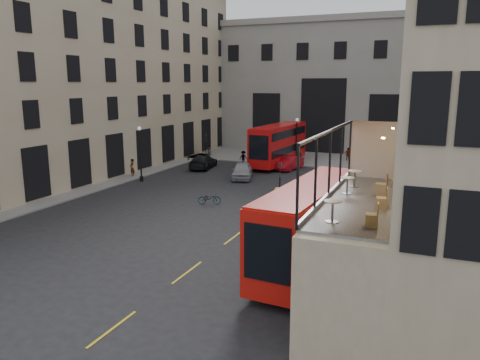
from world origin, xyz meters
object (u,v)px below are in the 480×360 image
at_px(cafe_chair_c, 382,189).
at_px(cafe_chair_d, 396,184).
at_px(cafe_table_near, 333,208).
at_px(pedestrian_b, 243,158).
at_px(cafe_chair_b, 382,202).
at_px(street_lamp_b, 296,143).
at_px(cafe_table_far, 355,176).
at_px(cafe_table_mid, 347,183).
at_px(pedestrian_e, 132,168).
at_px(car_b, 289,163).
at_px(cyclist, 278,200).
at_px(car_a, 242,171).
at_px(bus_far, 279,143).
at_px(pedestrian_d, 374,158).
at_px(cafe_chair_a, 372,219).
at_px(pedestrian_c, 348,154).
at_px(traffic_light_far, 206,145).
at_px(pedestrian_a, 209,153).
at_px(bicycle, 209,198).
at_px(traffic_light_near, 280,182).
at_px(car_c, 203,162).
at_px(street_lamp_a, 141,157).
at_px(bus_near, 310,222).

bearing_deg(cafe_chair_c, cafe_chair_d, 72.47).
relative_size(cafe_table_near, cafe_chair_d, 1.03).
xyz_separation_m(pedestrian_b, cafe_chair_b, (18.85, -32.00, 4.06)).
distance_m(street_lamp_b, cafe_table_far, 33.75).
bearing_deg(cafe_table_mid, pedestrian_e, 143.16).
distance_m(car_b, cyclist, 17.79).
height_order(car_a, car_b, car_a).
bearing_deg(street_lamp_b, bus_far, -127.96).
bearing_deg(cafe_chair_b, car_b, 112.70).
bearing_deg(bus_far, pedestrian_d, 17.92).
height_order(pedestrian_e, cafe_chair_b, cafe_chair_b).
bearing_deg(car_a, pedestrian_d, 28.96).
bearing_deg(car_a, pedestrian_b, 92.82).
bearing_deg(cafe_chair_c, cafe_chair_a, -87.61).
bearing_deg(cafe_table_far, pedestrian_c, 99.99).
relative_size(pedestrian_d, cafe_chair_b, 2.28).
bearing_deg(cafe_chair_a, pedestrian_b, 118.57).
bearing_deg(cafe_chair_c, traffic_light_far, 129.45).
height_order(pedestrian_a, cafe_chair_a, cafe_chair_a).
relative_size(bicycle, pedestrian_c, 1.06).
relative_size(traffic_light_far, pedestrian_e, 2.02).
xyz_separation_m(pedestrian_e, cafe_chair_d, (26.55, -16.56, 3.89)).
height_order(bicycle, pedestrian_c, pedestrian_c).
xyz_separation_m(traffic_light_near, cafe_chair_c, (8.06, -10.81, 2.47)).
xyz_separation_m(bicycle, pedestrian_c, (6.48, 25.10, 0.37)).
distance_m(pedestrian_d, cafe_chair_b, 36.99).
relative_size(car_b, cafe_table_near, 5.86).
distance_m(traffic_light_near, pedestrian_c, 25.84).
bearing_deg(pedestrian_c, pedestrian_d, 123.95).
xyz_separation_m(traffic_light_near, car_b, (-4.51, 17.54, -1.68)).
height_order(cafe_chair_b, cafe_chair_d, cafe_chair_b).
bearing_deg(car_c, cafe_chair_d, 123.50).
xyz_separation_m(car_a, pedestrian_b, (-3.05, 7.83, -0.01)).
relative_size(pedestrian_c, pedestrian_e, 0.88).
distance_m(traffic_light_near, cafe_chair_b, 15.74).
height_order(cafe_table_mid, cafe_chair_c, cafe_chair_c).
xyz_separation_m(pedestrian_b, cafe_chair_c, (18.59, -29.67, 4.10)).
distance_m(cyclist, cafe_chair_a, 18.45).
bearing_deg(car_a, street_lamp_a, -167.94).
relative_size(traffic_light_far, bus_far, 0.32).
distance_m(pedestrian_a, cafe_chair_d, 38.70).
relative_size(car_a, car_c, 0.90).
bearing_deg(car_a, cafe_chair_d, -70.14).
height_order(pedestrian_a, cafe_table_near, cafe_table_near).
bearing_deg(bus_near, cafe_chair_b, -47.64).
xyz_separation_m(traffic_light_far, car_a, (6.53, -4.97, -1.62)).
bearing_deg(bus_near, bus_far, 110.90).
distance_m(car_a, cafe_chair_a, 31.22).
bearing_deg(car_b, pedestrian_d, 43.79).
bearing_deg(cafe_chair_d, cafe_table_mid, -135.48).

